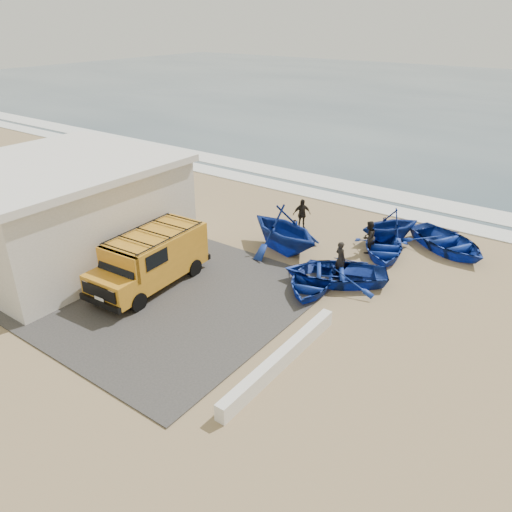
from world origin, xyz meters
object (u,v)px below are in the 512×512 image
Objects in this scene: parapet at (281,359)px; fisherman_front at (340,259)px; boat_far_left at (390,225)px; building at (59,209)px; boat_near_right at (335,272)px; boat_mid_right at (383,248)px; van at (151,258)px; fisherman_middle at (369,237)px; boat_near_left at (311,281)px; boat_far_right at (447,242)px; boat_mid_left at (284,229)px; fisherman_back at (302,214)px.

fisherman_front reaches higher than parapet.
parapet is at bearing -51.43° from boat_far_left.
building is 12.41m from boat_near_right.
boat_near_right is 1.18× the size of boat_mid_right.
fisherman_middle is at bearing 50.61° from van.
parapet is 1.74× the size of boat_near_left.
building is 2.23× the size of boat_far_right.
fisherman_front reaches higher than boat_near_right.
fisherman_front is 1.00× the size of fisherman_middle.
boat_mid_left reaches higher than boat_near_right.
boat_near_right is at bearing 123.67° from fisherman_front.
fisherman_front is at bearing 61.15° from boat_near_left.
boat_far_left is at bearing 148.84° from boat_near_right.
fisherman_middle is (-0.27, -1.88, -0.04)m from boat_far_left.
building is 2.28× the size of boat_mid_left.
building is 12.51m from fisherman_front.
building is 17.69m from boat_far_right.
van is at bearing 169.97° from boat_far_right.
boat_near_right is 0.72m from fisherman_front.
boat_mid_right is 0.84× the size of boat_far_right.
fisherman_front is (-2.90, -5.11, 0.33)m from boat_far_right.
boat_mid_left is (7.88, 6.18, -1.08)m from building.
parapet is 5.10m from boat_near_left.
boat_mid_left is at bearing 38.11° from building.
boat_mid_right is at bearing 47.94° from van.
parapet is 1.13× the size of van.
boat_mid_left reaches higher than boat_far_right.
boat_near_right is at bearing 34.40° from van.
boat_near_right is at bearing -93.88° from boat_mid_left.
boat_far_right reaches higher than boat_near_right.
fisherman_front is (-0.13, 0.62, 0.34)m from boat_near_right.
boat_near_left is at bearing -112.69° from boat_mid_left.
boat_far_right is (14.04, 10.63, -1.73)m from building.
building reaches higher than boat_mid_left.
fisherman_back is at bearing 108.24° from boat_near_left.
parapet is at bearing 123.89° from fisherman_front.
fisherman_back reaches higher than boat_mid_right.
boat_far_left is (6.03, 9.82, -0.39)m from van.
boat_far_left is (11.41, 10.16, -1.35)m from building.
parapet is at bearing -110.99° from fisherman_back.
van is 13.47m from boat_far_right.
fisherman_middle is (11.14, 8.28, -1.40)m from building.
van is 3.33× the size of fisherman_back.
boat_mid_right is at bearing 60.15° from boat_near_left.
building is at bearing -170.95° from boat_mid_right.
boat_mid_right is 2.31× the size of fisherman_front.
boat_mid_right is (3.96, 2.23, -0.72)m from boat_mid_left.
van is at bearing -81.75° from boat_near_right.
boat_near_right is (11.26, 4.90, -1.73)m from building.
boat_far_left is 0.73× the size of boat_far_right.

